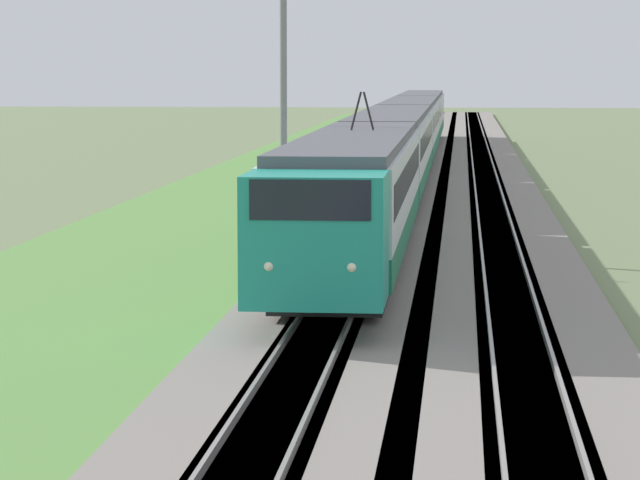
# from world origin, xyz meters

# --- Properties ---
(ballast_main) EXTENTS (240.00, 4.40, 0.30)m
(ballast_main) POSITION_xyz_m (50.00, 0.00, 0.15)
(ballast_main) COLOR gray
(ballast_main) RESTS_ON ground
(ballast_adjacent) EXTENTS (240.00, 4.40, 0.30)m
(ballast_adjacent) POSITION_xyz_m (50.00, -3.91, 0.15)
(ballast_adjacent) COLOR gray
(ballast_adjacent) RESTS_ON ground
(track_main) EXTENTS (240.00, 1.57, 0.45)m
(track_main) POSITION_xyz_m (50.00, 0.00, 0.16)
(track_main) COLOR #4C4238
(track_main) RESTS_ON ground
(track_adjacent) EXTENTS (240.00, 1.57, 0.45)m
(track_adjacent) POSITION_xyz_m (50.00, -3.91, 0.16)
(track_adjacent) COLOR #4C4238
(track_adjacent) RESTS_ON ground
(grass_verge) EXTENTS (240.00, 9.44, 0.12)m
(grass_verge) POSITION_xyz_m (50.00, 6.04, 0.06)
(grass_verge) COLOR #5B8E42
(grass_verge) RESTS_ON ground
(passenger_train) EXTENTS (87.47, 2.85, 4.87)m
(passenger_train) POSITION_xyz_m (65.37, 0.00, 2.26)
(passenger_train) COLOR teal
(passenger_train) RESTS_ON ground
(catenary_mast_mid) EXTENTS (0.22, 2.56, 8.97)m
(catenary_mast_mid) POSITION_xyz_m (39.81, 2.61, 4.63)
(catenary_mast_mid) COLOR slate
(catenary_mast_mid) RESTS_ON ground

